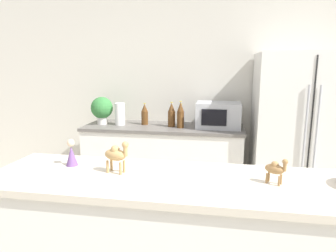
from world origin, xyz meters
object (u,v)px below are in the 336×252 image
object	(u,v)px
back_bottle_1	(145,114)
back_bottle_3	(181,115)
microwave	(218,115)
refrigerator	(300,136)
paper_towel_roll	(120,114)
camel_figurine_second	(276,169)
camel_figurine	(116,154)
back_bottle_0	(181,115)
back_bottle_2	(172,115)
potted_plant	(102,109)
wise_man_figurine_crimson	(71,154)

from	to	relation	value
back_bottle_1	back_bottle_3	distance (m)	0.43
microwave	back_bottle_3	world-z (taller)	microwave
refrigerator	paper_towel_roll	bearing A→B (deg)	179.09
back_bottle_3	camel_figurine_second	distance (m)	2.14
refrigerator	camel_figurine	xyz separation A→B (m)	(-1.35, -1.84, 0.27)
back_bottle_3	camel_figurine	world-z (taller)	camel_figurine
microwave	back_bottle_0	distance (m)	0.42
camel_figurine_second	camel_figurine	bearing A→B (deg)	178.56
back_bottle_1	camel_figurine	size ratio (longest dim) A/B	1.47
back_bottle_2	camel_figurine_second	distance (m)	2.06
potted_plant	back_bottle_2	size ratio (longest dim) A/B	1.16
microwave	camel_figurine	xyz separation A→B (m)	(-0.50, -1.92, 0.09)
back_bottle_0	back_bottle_2	bearing A→B (deg)	154.04
paper_towel_roll	back_bottle_1	distance (m)	0.29
refrigerator	camel_figurine_second	distance (m)	1.97
camel_figurine	wise_man_figurine_crimson	world-z (taller)	camel_figurine
refrigerator	wise_man_figurine_crimson	world-z (taller)	refrigerator
paper_towel_roll	back_bottle_1	world-z (taller)	paper_towel_roll
refrigerator	camel_figurine_second	size ratio (longest dim) A/B	13.12
back_bottle_1	camel_figurine_second	distance (m)	2.27
paper_towel_roll	back_bottle_3	size ratio (longest dim) A/B	1.02
potted_plant	back_bottle_0	world-z (taller)	potted_plant
potted_plant	microwave	xyz separation A→B (m)	(1.35, 0.03, -0.04)
wise_man_figurine_crimson	refrigerator	bearing A→B (deg)	47.39
camel_figurine_second	paper_towel_roll	bearing A→B (deg)	126.48
refrigerator	camel_figurine	size ratio (longest dim) A/B	9.91
camel_figurine	back_bottle_1	bearing A→B (deg)	100.15
potted_plant	paper_towel_roll	world-z (taller)	potted_plant
back_bottle_1	camel_figurine_second	bearing A→B (deg)	-60.25
refrigerator	microwave	distance (m)	0.88
back_bottle_1	back_bottle_2	world-z (taller)	back_bottle_2
refrigerator	back_bottle_2	distance (m)	1.38
back_bottle_2	wise_man_figurine_crimson	world-z (taller)	same
refrigerator	camel_figurine_second	bearing A→B (deg)	-107.19
potted_plant	microwave	distance (m)	1.35
back_bottle_2	back_bottle_3	size ratio (longest dim) A/B	1.11
back_bottle_2	back_bottle_3	world-z (taller)	back_bottle_2
camel_figurine	wise_man_figurine_crimson	distance (m)	0.29
refrigerator	back_bottle_3	distance (m)	1.30
paper_towel_roll	camel_figurine	distance (m)	1.98
microwave	paper_towel_roll	bearing A→B (deg)	-177.64
potted_plant	camel_figurine_second	xyz separation A→B (m)	(1.62, -1.91, 0.02)
paper_towel_roll	camel_figurine	xyz separation A→B (m)	(0.63, -1.87, 0.10)
potted_plant	camel_figurine	xyz separation A→B (m)	(0.85, -1.89, 0.05)
paper_towel_roll	back_bottle_3	distance (m)	0.71
potted_plant	paper_towel_roll	size ratio (longest dim) A/B	1.26
refrigerator	wise_man_figurine_crimson	distance (m)	2.43
potted_plant	back_bottle_3	bearing A→B (deg)	6.81
camel_figurine_second	back_bottle_0	bearing A→B (deg)	110.37
back_bottle_2	wise_man_figurine_crimson	distance (m)	1.84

